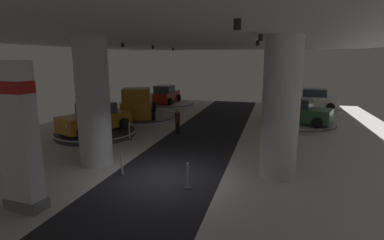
{
  "coord_description": "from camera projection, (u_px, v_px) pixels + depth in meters",
  "views": [
    {
      "loc": [
        4.01,
        -10.56,
        4.65
      ],
      "look_at": [
        -0.15,
        4.67,
        1.4
      ],
      "focal_mm": 28.22,
      "sensor_mm": 36.0,
      "label": 1
    }
  ],
  "objects": [
    {
      "name": "display_platform_far_left",
      "position": [
        139.0,
        117.0,
        23.53
      ],
      "size": [
        5.68,
        5.68,
        0.24
      ],
      "color": "#B7B7BC",
      "rests_on": "ground"
    },
    {
      "name": "display_car_deep_left",
      "position": [
        165.0,
        95.0,
        29.48
      ],
      "size": [
        2.27,
        4.27,
        1.71
      ],
      "color": "maroon",
      "rests_on": "display_platform_deep_left"
    },
    {
      "name": "ceiling_with_spotlights",
      "position": [
        162.0,
        32.0,
        10.83
      ],
      "size": [
        24.0,
        44.0,
        0.39
      ],
      "color": "silver"
    },
    {
      "name": "column_left",
      "position": [
        93.0,
        103.0,
        13.02
      ],
      "size": [
        1.42,
        1.42,
        5.5
      ],
      "color": "silver",
      "rests_on": "ground"
    },
    {
      "name": "display_platform_far_right",
      "position": [
        297.0,
        125.0,
        20.78
      ],
      "size": [
        4.97,
        4.97,
        0.28
      ],
      "color": "#B7B7BC",
      "rests_on": "ground"
    },
    {
      "name": "brand_sign_pylon",
      "position": [
        19.0,
        136.0,
        9.03
      ],
      "size": [
        1.32,
        0.76,
        4.59
      ],
      "color": "slate",
      "rests_on": "ground"
    },
    {
      "name": "display_platform_deep_right",
      "position": [
        311.0,
        110.0,
        26.35
      ],
      "size": [
        4.93,
        4.93,
        0.35
      ],
      "color": "#B7B7BC",
      "rests_on": "ground"
    },
    {
      "name": "display_car_mid_left",
      "position": [
        95.0,
        118.0,
        18.26
      ],
      "size": [
        3.44,
        4.57,
        1.71
      ],
      "color": "#B77519",
      "rests_on": "display_platform_mid_left"
    },
    {
      "name": "column_right",
      "position": [
        281.0,
        109.0,
        11.57
      ],
      "size": [
        1.42,
        1.42,
        5.5
      ],
      "color": "silver",
      "rests_on": "ground"
    },
    {
      "name": "pickup_truck_far_left",
      "position": [
        138.0,
        104.0,
        23.01
      ],
      "size": [
        4.11,
        5.7,
        2.3
      ],
      "color": "#B77519",
      "rests_on": "display_platform_far_left"
    },
    {
      "name": "display_car_far_right",
      "position": [
        298.0,
        112.0,
        20.62
      ],
      "size": [
        4.55,
        3.18,
        1.71
      ],
      "color": "#2D5638",
      "rests_on": "display_platform_far_right"
    },
    {
      "name": "stanchion_b",
      "position": [
        122.0,
        166.0,
        12.2
      ],
      "size": [
        0.28,
        0.28,
        1.01
      ],
      "color": "#333338",
      "rests_on": "ground"
    },
    {
      "name": "display_platform_deep_left",
      "position": [
        165.0,
        104.0,
        29.7
      ],
      "size": [
        5.56,
        5.56,
        0.34
      ],
      "color": "silver",
      "rests_on": "ground"
    },
    {
      "name": "display_platform_mid_left",
      "position": [
        96.0,
        133.0,
        18.41
      ],
      "size": [
        4.85,
        4.85,
        0.3
      ],
      "color": "#333338",
      "rests_on": "ground"
    },
    {
      "name": "stanchion_c",
      "position": [
        188.0,
        179.0,
        10.89
      ],
      "size": [
        0.28,
        0.28,
        1.01
      ],
      "color": "#333338",
      "rests_on": "ground"
    },
    {
      "name": "visitor_walking_near",
      "position": [
        177.0,
        120.0,
        18.59
      ],
      "size": [
        0.32,
        0.32,
        1.59
      ],
      "color": "black",
      "rests_on": "ground"
    },
    {
      "name": "display_car_deep_right",
      "position": [
        312.0,
        100.0,
        26.16
      ],
      "size": [
        4.35,
        2.51,
        1.71
      ],
      "color": "silver",
      "rests_on": "display_platform_deep_right"
    },
    {
      "name": "ground",
      "position": [
        165.0,
        178.0,
        11.96
      ],
      "size": [
        24.0,
        44.0,
        0.06
      ],
      "color": "silver"
    },
    {
      "name": "stanchion_a",
      "position": [
        130.0,
        133.0,
        17.5
      ],
      "size": [
        0.28,
        0.28,
        1.01
      ],
      "color": "#333338",
      "rests_on": "ground"
    }
  ]
}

